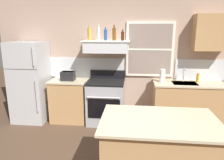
% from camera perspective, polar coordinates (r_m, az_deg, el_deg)
% --- Properties ---
extents(back_wall, '(5.40, 0.11, 2.70)m').
position_cam_1_polar(back_wall, '(4.53, 2.42, 6.12)').
color(back_wall, tan).
rests_on(back_wall, ground_plane).
extents(refrigerator, '(0.70, 0.72, 1.71)m').
position_cam_1_polar(refrigerator, '(4.78, -21.73, -0.49)').
color(refrigerator, '#B7BABC').
rests_on(refrigerator, ground_plane).
extents(counter_left_of_stove, '(0.79, 0.63, 0.91)m').
position_cam_1_polar(counter_left_of_stove, '(4.62, -11.53, -5.44)').
color(counter_left_of_stove, tan).
rests_on(counter_left_of_stove, ground_plane).
extents(toaster, '(0.30, 0.20, 0.19)m').
position_cam_1_polar(toaster, '(4.44, -12.12, 1.16)').
color(toaster, black).
rests_on(toaster, counter_left_of_stove).
extents(stove_range, '(0.76, 0.69, 1.09)m').
position_cam_1_polar(stove_range, '(4.41, -1.67, -5.96)').
color(stove_range, '#9EA0A5').
rests_on(stove_range, ground_plane).
extents(range_hood_shelf, '(0.96, 0.52, 0.24)m').
position_cam_1_polar(range_hood_shelf, '(4.26, -1.60, 9.32)').
color(range_hood_shelf, silver).
extents(bottle_champagne_gold_foil, '(0.08, 0.08, 0.29)m').
position_cam_1_polar(bottle_champagne_gold_foil, '(4.27, -6.25, 12.54)').
color(bottle_champagne_gold_foil, '#B29333').
rests_on(bottle_champagne_gold_foil, range_hood_shelf).
extents(bottle_clear_tall, '(0.06, 0.06, 0.32)m').
position_cam_1_polar(bottle_clear_tall, '(4.29, -3.74, 12.73)').
color(bottle_clear_tall, silver).
rests_on(bottle_clear_tall, range_hood_shelf).
extents(bottle_blue_liqueur, '(0.07, 0.07, 0.26)m').
position_cam_1_polar(bottle_blue_liqueur, '(4.22, -1.80, 12.40)').
color(bottle_blue_liqueur, '#1E478C').
rests_on(bottle_blue_liqueur, range_hood_shelf).
extents(bottle_amber_wine, '(0.07, 0.07, 0.30)m').
position_cam_1_polar(bottle_amber_wine, '(4.22, 0.60, 12.67)').
color(bottle_amber_wine, brown).
rests_on(bottle_amber_wine, range_hood_shelf).
extents(bottle_brown_stout, '(0.06, 0.06, 0.21)m').
position_cam_1_polar(bottle_brown_stout, '(4.17, 2.97, 12.13)').
color(bottle_brown_stout, '#381E0F').
rests_on(bottle_brown_stout, range_hood_shelf).
extents(counter_right_with_sink, '(1.43, 0.63, 0.91)m').
position_cam_1_polar(counter_right_with_sink, '(4.55, 20.24, -6.30)').
color(counter_right_with_sink, tan).
rests_on(counter_right_with_sink, ground_plane).
extents(sink_faucet, '(0.03, 0.17, 0.28)m').
position_cam_1_polar(sink_faucet, '(4.46, 19.36, 1.74)').
color(sink_faucet, silver).
rests_on(sink_faucet, counter_right_with_sink).
extents(paper_towel_roll, '(0.11, 0.11, 0.27)m').
position_cam_1_polar(paper_towel_roll, '(4.29, 13.81, 1.14)').
color(paper_towel_roll, white).
rests_on(paper_towel_roll, counter_right_with_sink).
extents(dish_soap_bottle, '(0.06, 0.06, 0.18)m').
position_cam_1_polar(dish_soap_bottle, '(4.55, 22.70, 0.59)').
color(dish_soap_bottle, orange).
rests_on(dish_soap_bottle, counter_right_with_sink).
extents(kitchen_island, '(1.40, 0.90, 0.91)m').
position_cam_1_polar(kitchen_island, '(2.75, 12.60, -19.35)').
color(kitchen_island, tan).
rests_on(kitchen_island, ground_plane).
extents(upper_cabinet_right, '(0.64, 0.32, 0.70)m').
position_cam_1_polar(upper_cabinet_right, '(4.54, 25.70, 11.77)').
color(upper_cabinet_right, tan).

